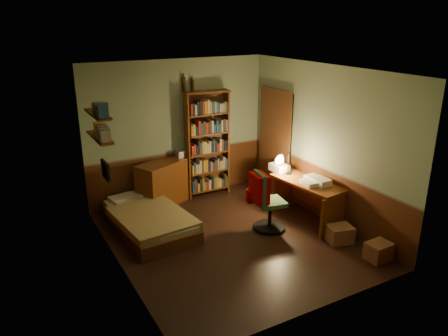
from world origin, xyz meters
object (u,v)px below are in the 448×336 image
mini_stereo (182,153)px  bookshelf (207,144)px  desk_lamp (288,160)px  dresser (162,184)px  desk (307,201)px  cardboard_box_b (340,234)px  office_chair (270,202)px  bed (148,213)px  cardboard_box_a (379,251)px

mini_stereo → bookshelf: 0.53m
desk_lamp → bookshelf: bearing=145.5°
dresser → desk: bearing=-68.4°
cardboard_box_b → office_chair: bearing=128.4°
mini_stereo → office_chair: bearing=-76.3°
desk → desk_lamp: size_ratio=2.50×
bed → desk: desk is taller
cardboard_box_b → bed: bearing=142.5°
desk → office_chair: office_chair is taller
cardboard_box_a → cardboard_box_b: 0.67m
cardboard_box_a → cardboard_box_b: bearing=100.4°
bookshelf → dresser: bearing=-167.8°
mini_stereo → cardboard_box_b: mini_stereo is taller
bookshelf → desk: size_ratio=1.53×
mini_stereo → bed: bearing=-144.5°
dresser → cardboard_box_a: bearing=-84.0°
bookshelf → desk: (0.91, -1.88, -0.66)m
office_chair → cardboard_box_a: bearing=-52.5°
bookshelf → office_chair: size_ratio=2.12×
dresser → office_chair: 2.12m
mini_stereo → desk_lamp: bearing=-53.4°
mini_stereo → cardboard_box_a: bearing=-72.7°
cardboard_box_b → desk_lamp: bearing=91.6°
desk_lamp → cardboard_box_a: (0.16, -1.98, -0.84)m
bookshelf → office_chair: bearing=-77.1°
bed → cardboard_box_b: bearing=-40.1°
mini_stereo → desk_lamp: 1.99m
bookshelf → cardboard_box_a: 3.65m
desk → bookshelf: bearing=109.2°
mini_stereo → desk: (1.43, -1.92, -0.53)m
bed → desk: (2.45, -1.00, 0.08)m
desk_lamp → cardboard_box_b: size_ratio=1.42×
dresser → cardboard_box_a: size_ratio=2.69×
bed → office_chair: size_ratio=1.94×
office_chair → bed: bearing=159.9°
bed → dresser: size_ratio=1.99×
bed → desk_lamp: desk_lamp is taller
dresser → bookshelf: (0.98, 0.08, 0.59)m
bed → mini_stereo: (1.02, 0.92, 0.61)m
office_chair → mini_stereo: bearing=119.7°
bed → cardboard_box_b: (2.42, -1.86, -0.14)m
desk_lamp → cardboard_box_b: desk_lamp is taller
office_chair → dresser: bearing=132.8°
dresser → office_chair: size_ratio=0.97×
office_chair → cardboard_box_b: bearing=-42.1°
desk → cardboard_box_b: bearing=-98.9°
bed → mini_stereo: mini_stereo is taller
dresser → cardboard_box_b: dresser is taller
bed → cardboard_box_b: size_ratio=5.00×
desk → office_chair: size_ratio=1.38×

